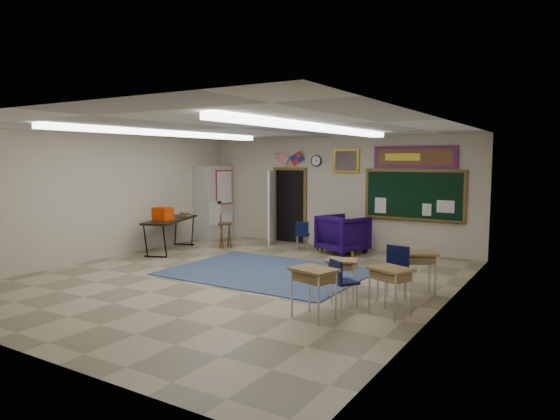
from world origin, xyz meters
The scene contains 25 objects.
floor centered at (0.00, 0.00, 0.00)m, with size 9.00×9.00×0.00m, color gray.
back_wall centered at (0.00, 4.50, 1.50)m, with size 8.00×0.04×3.00m, color #B2A991.
front_wall centered at (0.00, -4.50, 1.50)m, with size 8.00×0.04×3.00m, color #B2A991.
left_wall centered at (-4.00, 0.00, 1.50)m, with size 0.04×9.00×3.00m, color #B2A991.
right_wall centered at (4.00, 0.00, 1.50)m, with size 0.04×9.00×3.00m, color #B2A991.
ceiling centered at (0.00, 0.00, 3.00)m, with size 8.00×9.00×0.04m, color silver.
area_rug centered at (0.20, 0.80, 0.01)m, with size 4.00×3.00×0.02m, color #374B69.
fluorescent_strips centered at (0.00, 0.00, 2.94)m, with size 3.86×6.00×0.10m, color white, non-canonical shape.
doorway centered at (-1.50, 4.35, 1.06)m, with size 1.10×0.89×2.16m.
chalkboard centered at (2.20, 4.46, 1.46)m, with size 2.55×0.14×1.30m.
bulletin_board centered at (2.20, 4.47, 2.45)m, with size 2.10×0.05×0.55m.
framed_art_print centered at (0.35, 4.47, 2.35)m, with size 0.75×0.05×0.65m.
wall_clock centered at (-0.55, 4.47, 2.35)m, with size 0.32×0.05×0.32m.
wall_flags centered at (-1.40, 4.44, 2.48)m, with size 1.16×0.06×0.70m, color red, non-canonical shape.
storage_cabinet centered at (-3.71, 3.85, 1.10)m, with size 0.59×1.25×2.20m.
wingback_armchair centered at (0.64, 3.69, 0.49)m, with size 1.04×1.07×0.98m, color #140537.
student_chair_reading centered at (-0.44, 3.49, 0.38)m, with size 0.38×0.38×0.77m, color black, non-canonical shape.
student_chair_desk_a centered at (2.63, -0.63, 0.39)m, with size 0.39×0.39×0.78m, color black, non-canonical shape.
student_chair_desk_b centered at (3.17, 0.12, 0.46)m, with size 0.46×0.46×0.92m, color black, non-canonical shape.
student_desk_front_left centered at (2.33, -0.07, 0.37)m, with size 0.63×0.53×0.66m.
student_desk_front_right centered at (3.42, 0.75, 0.43)m, with size 0.79×0.73×0.76m.
student_desk_back_left centered at (2.50, -1.44, 0.43)m, with size 0.75×0.63×0.78m.
student_desk_back_right centered at (3.41, -0.65, 0.42)m, with size 0.75×0.66×0.74m.
folding_table centered at (-3.31, 1.56, 0.46)m, with size 1.35×2.16×1.17m.
wooden_stool centered at (-2.34, 2.64, 0.35)m, with size 0.39×0.39×0.69m.
Camera 1 is at (5.89, -7.91, 2.39)m, focal length 32.00 mm.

